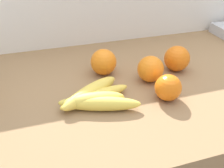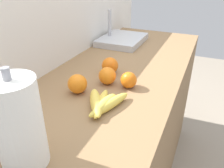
# 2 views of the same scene
# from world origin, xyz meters

# --- Properties ---
(counter) EXTENTS (1.67, 0.62, 0.92)m
(counter) POSITION_xyz_m (0.00, 0.00, 0.46)
(counter) COLOR olive
(counter) RESTS_ON ground
(wall_back) EXTENTS (2.07, 0.06, 1.30)m
(wall_back) POSITION_xyz_m (0.00, 0.34, 0.65)
(wall_back) COLOR silver
(wall_back) RESTS_ON ground
(banana_bunch) EXTENTS (0.21, 0.17, 0.04)m
(banana_bunch) POSITION_xyz_m (-0.36, -0.07, 0.94)
(banana_bunch) COLOR #E6CA4C
(banana_bunch) RESTS_ON counter
(orange_back_left) EXTENTS (0.08, 0.08, 0.08)m
(orange_back_left) POSITION_xyz_m (-0.07, 0.03, 0.96)
(orange_back_left) COLOR orange
(orange_back_left) RESTS_ON counter
(orange_far_right) EXTENTS (0.07, 0.07, 0.07)m
(orange_far_right) POSITION_xyz_m (-0.17, -0.11, 0.96)
(orange_far_right) COLOR orange
(orange_far_right) RESTS_ON counter
(orange_back_right) EXTENTS (0.08, 0.08, 0.08)m
(orange_back_right) POSITION_xyz_m (-0.17, -0.01, 0.96)
(orange_back_right) COLOR orange
(orange_back_right) RESTS_ON counter
(orange_front) EXTENTS (0.08, 0.08, 0.08)m
(orange_front) POSITION_xyz_m (-0.30, 0.07, 0.97)
(orange_front) COLOR orange
(orange_front) RESTS_ON counter
(paper_towel_roll) EXTENTS (0.12, 0.12, 0.28)m
(paper_towel_roll) POSITION_xyz_m (-0.68, 0.00, 1.05)
(paper_towel_roll) COLOR white
(paper_towel_roll) RESTS_ON counter
(sink_basin) EXTENTS (0.35, 0.27, 0.22)m
(sink_basin) POSITION_xyz_m (0.43, 0.16, 0.95)
(sink_basin) COLOR #B7BABF
(sink_basin) RESTS_ON counter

